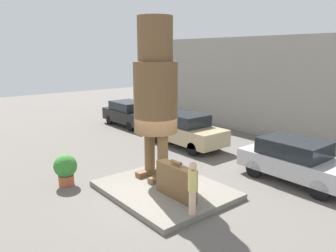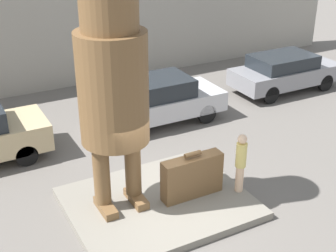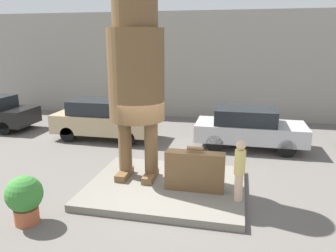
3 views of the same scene
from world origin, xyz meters
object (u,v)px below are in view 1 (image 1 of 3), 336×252
Objects in this scene: parked_car_tan at (186,130)px; statue_figure at (155,87)px; giant_suitcase at (176,181)px; tourist at (193,186)px; planter_pot at (66,168)px; parked_car_black at (129,113)px; parked_car_silver at (296,160)px.

statue_figure is at bearing -55.19° from parked_car_tan.
giant_suitcase is 1.00× the size of tourist.
tourist reaches higher than planter_pot.
giant_suitcase is at bearing -25.37° from parked_car_black.
parked_car_tan reaches higher than parked_car_silver.
statue_figure is 1.40× the size of parked_car_black.
statue_figure reaches higher than parked_car_tan.
parked_car_silver is at bearing -1.74° from parked_car_black.
statue_figure is 5.71m from parked_car_tan.
parked_car_black is 12.08m from parked_car_silver.
parked_car_black is 0.98× the size of parked_car_silver.
statue_figure reaches higher than parked_car_silver.
planter_pot is (-5.14, -6.85, -0.19)m from parked_car_silver.
planter_pot is (6.93, -7.22, -0.18)m from parked_car_black.
parked_car_tan is (-2.87, 4.13, -2.70)m from statue_figure.
giant_suitcase is 0.37× the size of parked_car_tan.
parked_car_tan reaches higher than parked_car_black.
parked_car_silver is (12.08, -0.37, 0.02)m from parked_car_black.
statue_figure is at bearing -128.31° from parked_car_silver.
tourist is at bearing -17.34° from statue_figure.
tourist is 5.16m from planter_pot.
parked_car_silver is 8.57m from planter_pot.
planter_pot is (-3.64, -2.20, -0.09)m from giant_suitcase.
statue_figure reaches higher than planter_pot.
parked_car_silver is (0.33, 5.04, -0.22)m from tourist.
parked_car_black is 10.01m from planter_pot.
parked_car_tan is (-4.63, 4.65, 0.14)m from giant_suitcase.
planter_pot is at bearing -46.15° from parked_car_black.
parked_car_black is at bearing 178.26° from parked_car_silver.
parked_car_tan is 3.68× the size of planter_pot.
statue_figure is at bearing 55.29° from planter_pot.
parked_car_black is 0.97× the size of parked_car_tan.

